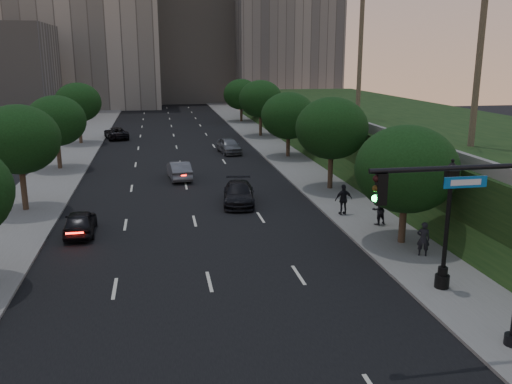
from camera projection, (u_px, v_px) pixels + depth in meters
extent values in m
plane|color=black|center=(223.00, 340.00, 18.75)|extent=(160.00, 160.00, 0.00)
cube|color=black|center=(181.00, 168.00, 47.36)|extent=(16.00, 140.00, 0.02)
cube|color=slate|center=(295.00, 163.00, 49.13)|extent=(4.50, 140.00, 0.15)
cube|color=slate|center=(59.00, 171.00, 45.55)|extent=(4.50, 140.00, 0.15)
cube|color=black|center=(427.00, 142.00, 48.80)|extent=(18.00, 90.00, 4.00)
cube|color=slate|center=(338.00, 117.00, 46.74)|extent=(0.35, 90.00, 0.70)
cube|color=gray|center=(86.00, 19.00, 100.10)|extent=(26.00, 20.00, 32.00)
cube|color=gray|center=(192.00, 38.00, 113.86)|extent=(22.00, 18.00, 26.00)
cube|color=gray|center=(282.00, 12.00, 110.05)|extent=(20.00, 22.00, 36.00)
cylinder|color=#38281C|center=(403.00, 218.00, 27.83)|extent=(0.36, 0.36, 2.86)
ellipsoid|color=black|center=(406.00, 169.00, 27.19)|extent=(5.20, 5.20, 4.42)
cylinder|color=#38281C|center=(330.00, 168.00, 39.22)|extent=(0.36, 0.36, 3.21)
ellipsoid|color=black|center=(332.00, 128.00, 38.51)|extent=(5.20, 5.20, 4.42)
cylinder|color=#38281C|center=(288.00, 143.00, 51.66)|extent=(0.36, 0.36, 2.86)
ellipsoid|color=black|center=(288.00, 116.00, 51.02)|extent=(5.20, 5.20, 4.42)
cylinder|color=#38281C|center=(261.00, 123.00, 64.97)|extent=(0.36, 0.36, 3.21)
ellipsoid|color=black|center=(261.00, 99.00, 64.25)|extent=(5.20, 5.20, 4.42)
cylinder|color=#38281C|center=(241.00, 112.00, 79.32)|extent=(0.36, 0.36, 2.86)
ellipsoid|color=black|center=(241.00, 94.00, 78.68)|extent=(5.20, 5.20, 4.42)
cylinder|color=#38281C|center=(24.00, 186.00, 33.72)|extent=(0.36, 0.36, 3.26)
ellipsoid|color=black|center=(18.00, 139.00, 32.99)|extent=(5.00, 5.00, 4.25)
cylinder|color=#38281C|center=(59.00, 153.00, 46.15)|extent=(0.36, 0.36, 2.99)
ellipsoid|color=black|center=(56.00, 121.00, 45.48)|extent=(5.00, 5.00, 4.25)
cylinder|color=#38281C|center=(80.00, 130.00, 59.46)|extent=(0.36, 0.36, 3.26)
ellipsoid|color=black|center=(78.00, 102.00, 58.74)|extent=(5.00, 5.00, 4.25)
cylinder|color=#4C4233|center=(480.00, 48.00, 32.70)|extent=(0.40, 0.40, 12.00)
cylinder|color=#4C4233|center=(361.00, 35.00, 47.38)|extent=(0.40, 0.40, 14.50)
cylinder|color=black|center=(512.00, 342.00, 18.14)|extent=(0.56, 0.56, 0.50)
cylinder|color=black|center=(455.00, 168.00, 16.18)|extent=(5.40, 0.16, 0.16)
cube|color=black|center=(381.00, 189.00, 15.91)|extent=(0.32, 0.22, 0.95)
sphere|color=black|center=(376.00, 179.00, 15.80)|extent=(0.20, 0.20, 0.20)
sphere|color=#3F2B0A|center=(375.00, 188.00, 15.88)|extent=(0.20, 0.20, 0.20)
sphere|color=#19F24C|center=(375.00, 198.00, 15.95)|extent=(0.20, 0.20, 0.20)
cube|color=#0E68BB|center=(465.00, 182.00, 16.36)|extent=(1.40, 0.05, 0.35)
cylinder|color=black|center=(442.00, 283.00, 22.59)|extent=(0.60, 0.60, 0.70)
cylinder|color=black|center=(443.00, 272.00, 22.47)|extent=(0.40, 0.40, 0.40)
cylinder|color=black|center=(447.00, 227.00, 21.99)|extent=(0.18, 0.18, 3.60)
cube|color=black|center=(451.00, 178.00, 21.48)|extent=(0.42, 0.42, 0.70)
cone|color=black|center=(452.00, 165.00, 21.36)|extent=(0.64, 0.64, 0.35)
sphere|color=black|center=(453.00, 160.00, 21.31)|extent=(0.14, 0.14, 0.14)
imported|color=black|center=(80.00, 222.00, 29.66)|extent=(1.74, 4.06, 1.37)
imported|color=slate|center=(179.00, 170.00, 42.85)|extent=(1.94, 4.54, 1.46)
imported|color=black|center=(116.00, 133.00, 63.53)|extent=(3.37, 5.35, 1.38)
imported|color=black|center=(239.00, 194.00, 35.70)|extent=(2.64, 5.12, 1.42)
imported|color=slate|center=(229.00, 146.00, 54.17)|extent=(2.34, 4.74, 1.55)
imported|color=black|center=(423.00, 239.00, 26.04)|extent=(0.73, 0.62, 1.69)
imported|color=black|center=(379.00, 209.00, 30.88)|extent=(1.00, 0.86, 1.75)
imported|color=black|center=(344.00, 199.00, 32.78)|extent=(1.14, 0.56, 1.87)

